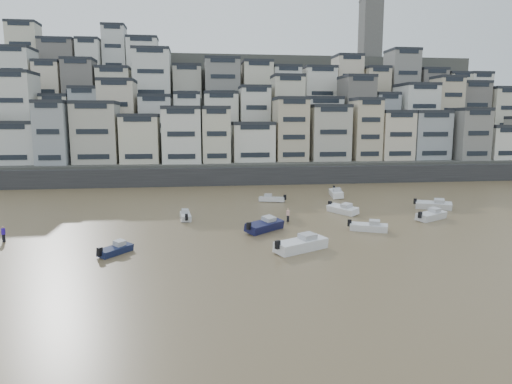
{
  "coord_description": "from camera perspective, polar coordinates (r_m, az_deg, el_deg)",
  "views": [
    {
      "loc": [
        -0.74,
        -25.04,
        12.76
      ],
      "look_at": [
        6.47,
        30.0,
        4.0
      ],
      "focal_mm": 32.0,
      "sensor_mm": 36.0,
      "label": 1
    }
  ],
  "objects": [
    {
      "name": "boat_c",
      "position": [
        53.05,
        1.08,
        -4.08
      ],
      "size": [
        5.56,
        5.19,
        1.57
      ],
      "primitive_type": null,
      "rotation": [
        0.0,
        0.0,
        0.72
      ],
      "color": "#14163F",
      "rests_on": "ground"
    },
    {
      "name": "person_pink",
      "position": [
        57.9,
        4.02,
        -2.9
      ],
      "size": [
        0.44,
        0.44,
        1.74
      ],
      "primitive_type": null,
      "color": "beige",
      "rests_on": "ground"
    },
    {
      "name": "harbor_wall",
      "position": [
        91.34,
        -0.66,
        2.05
      ],
      "size": [
        140.0,
        3.0,
        3.5
      ],
      "primitive_type": "cube",
      "color": "#38383A",
      "rests_on": "ground"
    },
    {
      "name": "boat_a",
      "position": [
        45.43,
        5.66,
        -6.27
      ],
      "size": [
        6.49,
        4.8,
        1.71
      ],
      "primitive_type": null,
      "rotation": [
        0.0,
        0.0,
        0.5
      ],
      "color": "white",
      "rests_on": "ground"
    },
    {
      "name": "ground",
      "position": [
        28.11,
        -5.41,
        -18.07
      ],
      "size": [
        400.0,
        400.0,
        0.0
      ],
      "primitive_type": "plane",
      "color": "olive",
      "rests_on": "ground"
    },
    {
      "name": "boat_e",
      "position": [
        64.05,
        10.77,
        -2.03
      ],
      "size": [
        3.96,
        5.41,
        1.42
      ],
      "primitive_type": null,
      "rotation": [
        0.0,
        0.0,
        -1.08
      ],
      "color": "white",
      "rests_on": "ground"
    },
    {
      "name": "boat_j",
      "position": [
        46.17,
        -17.16,
        -6.78
      ],
      "size": [
        3.48,
        3.99,
        1.09
      ],
      "primitive_type": null,
      "rotation": [
        0.0,
        0.0,
        0.92
      ],
      "color": "#151E42",
      "rests_on": "ground"
    },
    {
      "name": "hillside",
      "position": [
        130.79,
        -0.68,
        9.08
      ],
      "size": [
        141.04,
        66.0,
        50.0
      ],
      "color": "#4C4C47",
      "rests_on": "ground"
    },
    {
      "name": "boat_f",
      "position": [
        59.94,
        -8.81,
        -2.85
      ],
      "size": [
        1.79,
        4.48,
        1.19
      ],
      "primitive_type": null,
      "rotation": [
        0.0,
        0.0,
        1.65
      ],
      "color": "silver",
      "rests_on": "ground"
    },
    {
      "name": "boat_b",
      "position": [
        54.69,
        13.92,
        -4.11
      ],
      "size": [
        4.89,
        3.28,
        1.27
      ],
      "primitive_type": null,
      "rotation": [
        0.0,
        0.0,
        -0.42
      ],
      "color": "silver",
      "rests_on": "ground"
    },
    {
      "name": "boat_g",
      "position": [
        70.9,
        21.32,
        -1.42
      ],
      "size": [
        5.63,
        3.95,
        1.47
      ],
      "primitive_type": null,
      "rotation": [
        0.0,
        0.0,
        -0.45
      ],
      "color": "silver",
      "rests_on": "ground"
    },
    {
      "name": "person_blue",
      "position": [
        55.25,
        -29.03,
        -4.61
      ],
      "size": [
        0.44,
        0.44,
        1.74
      ],
      "primitive_type": null,
      "color": "#3116A9",
      "rests_on": "ground"
    },
    {
      "name": "boat_d",
      "position": [
        63.25,
        21.07,
        -2.6
      ],
      "size": [
        5.55,
        4.22,
        1.47
      ],
      "primitive_type": null,
      "rotation": [
        0.0,
        0.0,
        0.52
      ],
      "color": "silver",
      "rests_on": "ground"
    },
    {
      "name": "boat_i",
      "position": [
        77.88,
        9.99,
        0.02
      ],
      "size": [
        2.95,
        6.3,
        1.65
      ],
      "primitive_type": null,
      "rotation": [
        0.0,
        0.0,
        -1.74
      ],
      "color": "white",
      "rests_on": "ground"
    },
    {
      "name": "boat_h",
      "position": [
        72.09,
        1.99,
        -0.75
      ],
      "size": [
        4.64,
        2.69,
        1.2
      ],
      "primitive_type": null,
      "rotation": [
        0.0,
        0.0,
        2.84
      ],
      "color": "silver",
      "rests_on": "ground"
    }
  ]
}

